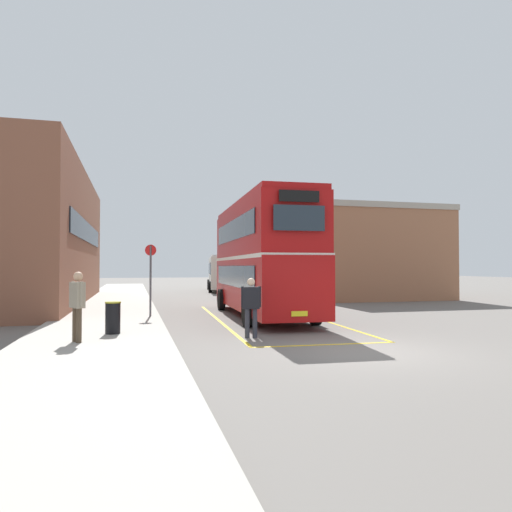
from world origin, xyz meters
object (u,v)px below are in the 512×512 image
(bus_stop_sign, at_px, (151,273))
(double_decker_bus, at_px, (261,257))
(single_deck_bus, at_px, (223,272))
(pedestrian_waiting_near, at_px, (77,301))
(litter_bin, at_px, (113,318))
(pedestrian_boarding, at_px, (251,303))

(bus_stop_sign, bearing_deg, double_decker_bus, 0.52)
(single_deck_bus, relative_size, bus_stop_sign, 3.31)
(single_deck_bus, xyz_separation_m, pedestrian_waiting_near, (-8.95, -27.37, -0.43))
(litter_bin, bearing_deg, pedestrian_waiting_near, -120.69)
(pedestrian_waiting_near, xyz_separation_m, litter_bin, (0.82, 1.39, -0.60))
(litter_bin, distance_m, bus_stop_sign, 5.06)
(double_decker_bus, distance_m, bus_stop_sign, 4.60)
(litter_bin, bearing_deg, double_decker_bus, 39.71)
(single_deck_bus, height_order, litter_bin, single_deck_bus)
(double_decker_bus, distance_m, single_deck_bus, 21.34)
(single_deck_bus, relative_size, litter_bin, 10.08)
(double_decker_bus, relative_size, pedestrian_waiting_near, 5.94)
(double_decker_bus, xyz_separation_m, litter_bin, (-5.77, -4.79, -1.91))
(single_deck_bus, relative_size, pedestrian_boarding, 5.34)
(double_decker_bus, height_order, pedestrian_boarding, double_decker_bus)
(single_deck_bus, distance_m, litter_bin, 27.24)
(pedestrian_boarding, bearing_deg, double_decker_bus, 71.94)
(single_deck_bus, bearing_deg, double_decker_bus, -96.34)
(litter_bin, bearing_deg, pedestrian_boarding, -13.07)
(double_decker_bus, bearing_deg, litter_bin, -140.29)
(single_deck_bus, bearing_deg, litter_bin, -107.37)
(bus_stop_sign, bearing_deg, pedestrian_waiting_near, -108.43)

